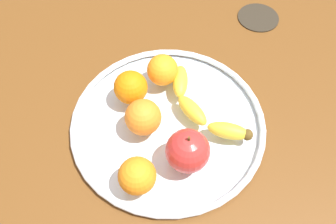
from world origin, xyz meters
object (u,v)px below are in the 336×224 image
(apple, at_px, (188,151))
(orange_center, at_px, (163,70))
(fruit_bowl, at_px, (168,123))
(orange_back_left, at_px, (137,176))
(orange_back_right, at_px, (131,87))
(orange_front_left, at_px, (143,117))
(ambient_coaster, at_px, (258,17))
(banana, at_px, (202,108))

(apple, bearing_deg, orange_center, 177.10)
(fruit_bowl, bearing_deg, apple, 5.20)
(apple, distance_m, orange_back_left, 0.09)
(orange_back_left, relative_size, orange_center, 1.02)
(fruit_bowl, height_order, orange_back_right, orange_back_right)
(orange_front_left, bearing_deg, orange_back_left, -19.38)
(orange_center, bearing_deg, orange_back_left, -26.51)
(fruit_bowl, distance_m, orange_back_left, 0.14)
(orange_back_right, distance_m, ambient_coaster, 0.38)
(orange_back_left, relative_size, ambient_coaster, 0.66)
(fruit_bowl, distance_m, apple, 0.10)
(orange_back_left, distance_m, ambient_coaster, 0.50)
(apple, relative_size, orange_center, 1.35)
(fruit_bowl, bearing_deg, orange_center, 169.75)
(orange_back_right, height_order, ambient_coaster, orange_back_right)
(fruit_bowl, distance_m, orange_back_right, 0.10)
(banana, distance_m, ambient_coaster, 0.32)
(orange_back_right, height_order, orange_front_left, orange_front_left)
(ambient_coaster, bearing_deg, banana, -44.80)
(orange_back_left, bearing_deg, orange_center, 153.49)
(fruit_bowl, bearing_deg, ambient_coaster, 127.88)
(apple, relative_size, ambient_coaster, 0.87)
(orange_back_right, bearing_deg, orange_front_left, 4.56)
(banana, distance_m, orange_center, 0.11)
(orange_center, height_order, ambient_coaster, orange_center)
(orange_back_left, bearing_deg, orange_back_right, 170.04)
(fruit_bowl, xyz_separation_m, orange_back_left, (0.11, -0.08, 0.04))
(apple, bearing_deg, orange_back_right, -159.45)
(orange_front_left, bearing_deg, orange_center, 146.68)
(banana, relative_size, orange_front_left, 3.10)
(orange_back_right, height_order, orange_back_left, orange_back_right)
(orange_back_left, distance_m, orange_center, 0.23)
(fruit_bowl, relative_size, orange_center, 5.96)
(apple, bearing_deg, banana, 147.00)
(orange_center, bearing_deg, fruit_bowl, -10.25)
(banana, relative_size, orange_back_left, 3.25)
(fruit_bowl, height_order, orange_center, orange_center)
(orange_center, bearing_deg, orange_front_left, -33.32)
(apple, height_order, orange_back_right, apple)
(banana, bearing_deg, orange_back_left, -75.03)
(fruit_bowl, distance_m, orange_front_left, 0.06)
(banana, xyz_separation_m, orange_back_right, (-0.07, -0.12, 0.02))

